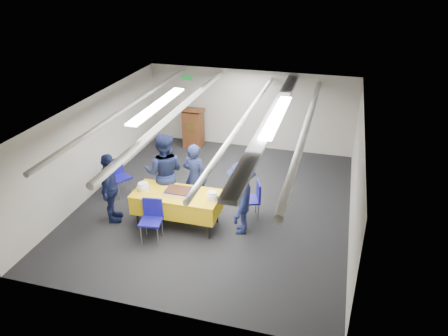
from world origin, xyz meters
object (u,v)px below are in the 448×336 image
Objects in this scene: chair_right at (254,196)px; sailor_a at (195,178)px; sheet_cake at (178,191)px; chair_near at (152,216)px; sailor_b at (165,173)px; sailor_c at (110,188)px; chair_left at (118,173)px; serving_table at (177,202)px; podium at (193,127)px; sailor_d at (241,199)px.

chair_right is 0.54× the size of sailor_a.
chair_near reaches higher than sheet_cake.
sailor_a is 0.88× the size of sailor_b.
chair_right is at bearing 174.91° from sailor_b.
chair_left is at bearing 3.11° from sailor_c.
serving_table is 1.45m from sailor_c.
sailor_c is at bearing 28.89° from sailor_b.
chair_left is at bearing -103.77° from podium.
podium is at bearing 99.14° from chair_near.
sailor_c is at bearing -171.62° from sheet_cake.
sailor_c is at bearing 40.01° from sailor_a.
sailor_c is 1.00× the size of sailor_d.
sailor_b is at bearing -69.22° from sailor_c.
chair_left is 0.48× the size of sailor_b.
sailor_a reaches higher than serving_table.
chair_left is at bearing 135.67° from chair_near.
sailor_b is (0.58, -3.55, 0.30)m from podium.
serving_table is at bearing -154.50° from chair_right.
serving_table is 1.17× the size of sailor_c.
chair_near is 1.40m from sailor_a.
serving_table is 1.64m from chair_right.
sailor_b is (-0.48, 0.54, 0.35)m from serving_table.
chair_right is 0.56× the size of sailor_c.
sailor_a is at bearing -175.40° from sailor_b.
sailor_a is at bearing 77.70° from serving_table.
chair_right is at bearing 160.28° from sailor_d.
chair_left is 2.03m from sailor_a.
sailor_d is at bearing -13.83° from chair_left.
chair_right is (2.55, -3.39, -0.08)m from podium.
serving_table is 2.09× the size of chair_right.
podium is 3.61m from sailor_a.
sailor_a reaches higher than podium.
sailor_d is at bearing -103.90° from chair_right.
serving_table is at bearing -75.42° from podium.
sheet_cake is 0.74m from chair_near.
chair_left is (-0.78, -3.19, -0.08)m from podium.
sheet_cake is 1.64m from chair_right.
sailor_d is (1.18, -0.58, -0.02)m from sailor_a.
sheet_cake is 1.46m from sailor_c.
podium is at bearing -90.58° from sailor_b.
sailor_b is (-0.51, 0.53, 0.10)m from sheet_cake.
chair_near is at bearing -117.78° from serving_table.
sheet_cake is 1.31m from sailor_d.
sailor_a is 1.02× the size of sailor_c.
sheet_cake is 0.42× the size of podium.
sailor_a is at bearing -122.00° from sailor_d.
podium is 1.44× the size of chair_right.
sheet_cake is at bearing 89.73° from sailor_a.
sailor_d is (2.75, 0.33, 0.00)m from sailor_c.
chair_near is 1.81m from sailor_d.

